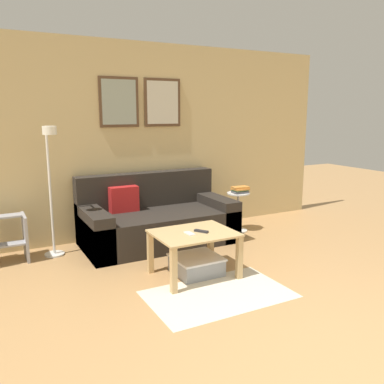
{
  "coord_description": "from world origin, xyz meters",
  "views": [
    {
      "loc": [
        -2.08,
        -1.51,
        1.66
      ],
      "look_at": [
        -0.16,
        2.1,
        0.85
      ],
      "focal_mm": 38.0,
      "sensor_mm": 36.0,
      "label": 1
    }
  ],
  "objects_px": {
    "step_stool": "(8,238)",
    "cell_phone": "(190,233)",
    "couch": "(156,221)",
    "coffee_table": "(194,241)",
    "storage_bin": "(196,265)",
    "floor_lamp": "(51,179)",
    "side_table": "(238,208)",
    "book_stack": "(240,190)",
    "remote_control": "(201,231)"
  },
  "relations": [
    {
      "from": "step_stool",
      "to": "cell_phone",
      "type": "bearing_deg",
      "value": -40.8
    },
    {
      "from": "couch",
      "to": "step_stool",
      "type": "height_order",
      "value": "couch"
    },
    {
      "from": "coffee_table",
      "to": "storage_bin",
      "type": "xyz_separation_m",
      "value": [
        0.05,
        0.04,
        -0.28
      ]
    },
    {
      "from": "couch",
      "to": "coffee_table",
      "type": "xyz_separation_m",
      "value": [
        -0.09,
        -1.19,
        0.08
      ]
    },
    {
      "from": "coffee_table",
      "to": "floor_lamp",
      "type": "bearing_deg",
      "value": 134.15
    },
    {
      "from": "side_table",
      "to": "step_stool",
      "type": "distance_m",
      "value": 2.95
    },
    {
      "from": "coffee_table",
      "to": "book_stack",
      "type": "distance_m",
      "value": 1.73
    },
    {
      "from": "floor_lamp",
      "to": "book_stack",
      "type": "distance_m",
      "value": 2.51
    },
    {
      "from": "book_stack",
      "to": "side_table",
      "type": "bearing_deg",
      "value": 126.42
    },
    {
      "from": "book_stack",
      "to": "coffee_table",
      "type": "bearing_deg",
      "value": -140.24
    },
    {
      "from": "floor_lamp",
      "to": "cell_phone",
      "type": "height_order",
      "value": "floor_lamp"
    },
    {
      "from": "coffee_table",
      "to": "step_stool",
      "type": "bearing_deg",
      "value": 140.88
    },
    {
      "from": "side_table",
      "to": "floor_lamp",
      "type": "bearing_deg",
      "value": 178.13
    },
    {
      "from": "cell_phone",
      "to": "book_stack",
      "type": "bearing_deg",
      "value": 38.78
    },
    {
      "from": "remote_control",
      "to": "cell_phone",
      "type": "xyz_separation_m",
      "value": [
        -0.13,
        0.01,
        -0.01
      ]
    },
    {
      "from": "coffee_table",
      "to": "book_stack",
      "type": "height_order",
      "value": "book_stack"
    },
    {
      "from": "storage_bin",
      "to": "floor_lamp",
      "type": "relative_size",
      "value": 0.32
    },
    {
      "from": "couch",
      "to": "remote_control",
      "type": "bearing_deg",
      "value": -91.29
    },
    {
      "from": "remote_control",
      "to": "storage_bin",
      "type": "bearing_deg",
      "value": 71.48
    },
    {
      "from": "cell_phone",
      "to": "coffee_table",
      "type": "bearing_deg",
      "value": 21.27
    },
    {
      "from": "step_stool",
      "to": "couch",
      "type": "bearing_deg",
      "value": -4.8
    },
    {
      "from": "remote_control",
      "to": "cell_phone",
      "type": "bearing_deg",
      "value": 144.54
    },
    {
      "from": "floor_lamp",
      "to": "side_table",
      "type": "distance_m",
      "value": 2.54
    },
    {
      "from": "coffee_table",
      "to": "couch",
      "type": "bearing_deg",
      "value": 85.55
    },
    {
      "from": "storage_bin",
      "to": "side_table",
      "type": "xyz_separation_m",
      "value": [
        1.26,
        1.08,
        0.23
      ]
    },
    {
      "from": "coffee_table",
      "to": "step_stool",
      "type": "xyz_separation_m",
      "value": [
        -1.64,
        1.33,
        -0.1
      ]
    },
    {
      "from": "book_stack",
      "to": "step_stool",
      "type": "distance_m",
      "value": 2.99
    },
    {
      "from": "coffee_table",
      "to": "storage_bin",
      "type": "bearing_deg",
      "value": 36.34
    },
    {
      "from": "floor_lamp",
      "to": "remote_control",
      "type": "bearing_deg",
      "value": -45.08
    },
    {
      "from": "floor_lamp",
      "to": "cell_phone",
      "type": "xyz_separation_m",
      "value": [
        1.1,
        -1.22,
        -0.46
      ]
    },
    {
      "from": "storage_bin",
      "to": "remote_control",
      "type": "height_order",
      "value": "remote_control"
    },
    {
      "from": "coffee_table",
      "to": "cell_phone",
      "type": "distance_m",
      "value": 0.12
    },
    {
      "from": "floor_lamp",
      "to": "remote_control",
      "type": "relative_size",
      "value": 10.07
    },
    {
      "from": "storage_bin",
      "to": "step_stool",
      "type": "height_order",
      "value": "step_stool"
    },
    {
      "from": "floor_lamp",
      "to": "step_stool",
      "type": "distance_m",
      "value": 0.82
    },
    {
      "from": "cell_phone",
      "to": "side_table",
      "type": "bearing_deg",
      "value": 39.55
    },
    {
      "from": "couch",
      "to": "side_table",
      "type": "relative_size",
      "value": 3.44
    },
    {
      "from": "remote_control",
      "to": "floor_lamp",
      "type": "bearing_deg",
      "value": 102.84
    },
    {
      "from": "side_table",
      "to": "step_stool",
      "type": "height_order",
      "value": "side_table"
    },
    {
      "from": "couch",
      "to": "coffee_table",
      "type": "distance_m",
      "value": 1.2
    },
    {
      "from": "couch",
      "to": "storage_bin",
      "type": "distance_m",
      "value": 1.17
    },
    {
      "from": "storage_bin",
      "to": "book_stack",
      "type": "height_order",
      "value": "book_stack"
    },
    {
      "from": "remote_control",
      "to": "step_stool",
      "type": "relative_size",
      "value": 0.29
    },
    {
      "from": "storage_bin",
      "to": "side_table",
      "type": "distance_m",
      "value": 1.68
    },
    {
      "from": "coffee_table",
      "to": "side_table",
      "type": "relative_size",
      "value": 1.47
    },
    {
      "from": "remote_control",
      "to": "book_stack",
      "type": "bearing_deg",
      "value": 9.96
    },
    {
      "from": "remote_control",
      "to": "cell_phone",
      "type": "relative_size",
      "value": 1.07
    },
    {
      "from": "book_stack",
      "to": "step_stool",
      "type": "height_order",
      "value": "book_stack"
    },
    {
      "from": "book_stack",
      "to": "remote_control",
      "type": "relative_size",
      "value": 1.61
    },
    {
      "from": "side_table",
      "to": "cell_phone",
      "type": "height_order",
      "value": "side_table"
    }
  ]
}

